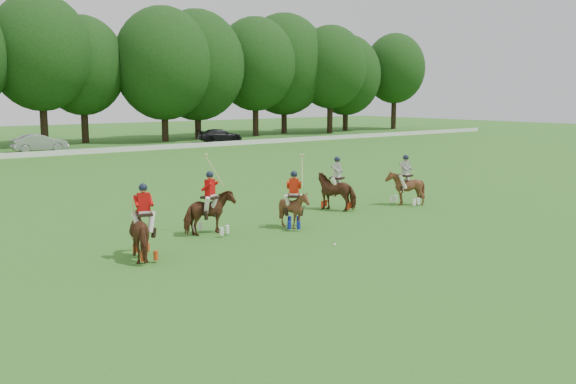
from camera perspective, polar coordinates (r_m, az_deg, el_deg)
ground at (r=19.47m, az=3.63°, el=-6.04°), size 180.00×180.00×0.00m
car_mid at (r=59.20m, az=-21.21°, el=4.09°), size 4.60×1.73×1.50m
car_right at (r=66.71m, az=-6.06°, el=5.02°), size 4.91×2.90×1.34m
polo_red_a at (r=19.84m, az=-12.64°, el=-3.48°), size 1.28×2.04×2.31m
polo_red_b at (r=22.81m, az=-6.91°, el=-1.81°), size 1.96×1.86×2.81m
polo_red_c at (r=23.74m, az=0.53°, el=-1.46°), size 1.69×1.72×2.69m
polo_stripe_a at (r=27.64m, az=4.36°, el=0.12°), size 1.64×2.06×2.29m
polo_stripe_b at (r=29.13m, az=10.37°, el=0.41°), size 1.54×1.66×2.27m
polo_ball at (r=21.20m, az=4.16°, el=-4.69°), size 0.09×0.09×0.09m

